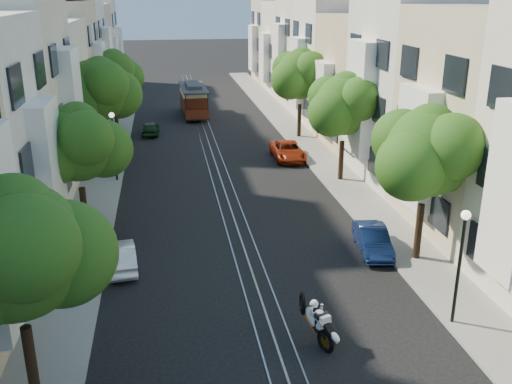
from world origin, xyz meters
name	(u,v)px	position (x,y,z in m)	size (l,w,h in m)	color
ground	(212,151)	(0.00, 28.00, 0.00)	(200.00, 200.00, 0.00)	black
sidewalk_east	(309,146)	(7.25, 28.00, 0.06)	(2.50, 80.00, 0.12)	gray
sidewalk_west	(109,155)	(-7.25, 28.00, 0.06)	(2.50, 80.00, 0.12)	gray
rail_left	(204,152)	(-0.55, 28.00, 0.01)	(0.06, 80.00, 0.02)	gray
rail_slot	(212,151)	(0.00, 28.00, 0.01)	(0.06, 80.00, 0.02)	gray
rail_right	(219,151)	(0.55, 28.00, 0.01)	(0.06, 80.00, 0.02)	gray
lane_line	(212,151)	(0.00, 28.00, 0.00)	(0.08, 80.00, 0.01)	tan
townhouses_east	(373,76)	(11.87, 27.91, 5.18)	(7.75, 72.00, 12.00)	beige
townhouses_west	(31,85)	(-11.87, 27.91, 5.08)	(7.75, 72.00, 11.76)	silver
tree_e_b	(428,155)	(7.26, 8.98, 4.73)	(4.93, 4.08, 6.68)	black
tree_e_c	(345,106)	(7.26, 19.98, 4.60)	(4.84, 3.99, 6.52)	black
tree_e_d	(301,76)	(7.26, 30.98, 4.87)	(5.01, 4.16, 6.85)	black
tree_w_a	(16,254)	(-7.14, 1.98, 4.73)	(4.93, 4.08, 6.68)	black
tree_w_b	(79,146)	(-7.14, 13.98, 4.40)	(4.72, 3.87, 6.27)	black
tree_w_c	(100,91)	(-7.14, 24.98, 5.07)	(5.13, 4.28, 7.09)	black
tree_w_d	(113,74)	(-7.14, 35.98, 4.60)	(4.84, 3.99, 6.52)	black
lamp_east	(461,251)	(6.30, 4.00, 2.85)	(0.32, 0.32, 4.16)	black
lamp_west	(113,136)	(-6.30, 22.00, 2.85)	(0.32, 0.32, 4.16)	black
sportbike_rider	(316,319)	(1.32, 3.73, 0.86)	(0.93, 1.99, 1.55)	black
cable_car	(194,98)	(-0.50, 40.79, 1.61)	(2.44, 7.13, 2.72)	black
parked_car_e_mid	(373,240)	(5.60, 10.08, 0.58)	(1.23, 3.52, 1.16)	#0D1A42
parked_car_e_far	(288,151)	(5.03, 25.15, 0.59)	(1.97, 4.28, 1.19)	maroon
parked_car_w_mid	(122,256)	(-5.33, 10.24, 0.54)	(1.14, 3.27, 1.08)	silver
parked_car_w_far	(151,128)	(-4.40, 33.75, 0.54)	(1.28, 3.18, 1.08)	black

